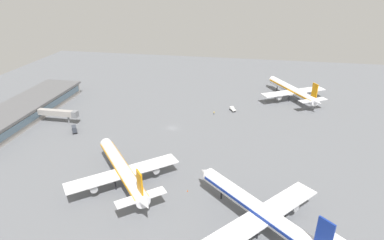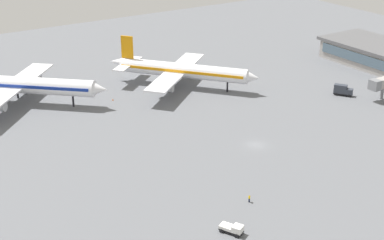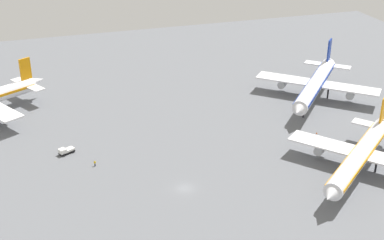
% 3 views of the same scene
% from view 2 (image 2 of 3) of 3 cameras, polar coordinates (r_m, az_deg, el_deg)
% --- Properties ---
extents(ground, '(288.00, 288.00, 0.00)m').
position_cam_2_polar(ground, '(135.74, 6.72, -2.61)').
color(ground, slate).
extents(airplane_at_gate, '(39.85, 42.70, 16.02)m').
position_cam_2_polar(airplane_at_gate, '(165.80, -17.66, 3.54)').
color(airplane_at_gate, white).
rests_on(airplane_at_gate, ground).
extents(airplane_taxiing, '(41.10, 36.39, 15.08)m').
position_cam_2_polar(airplane_taxiing, '(171.68, -1.15, 5.23)').
color(airplane_taxiing, white).
rests_on(airplane_taxiing, ground).
extents(pushback_tractor, '(4.79, 3.70, 1.90)m').
position_cam_2_polar(pushback_tractor, '(102.66, 4.28, -11.29)').
color(pushback_tractor, black).
rests_on(pushback_tractor, ground).
extents(catering_truck, '(5.71, 4.70, 3.30)m').
position_cam_2_polar(catering_truck, '(172.01, 15.51, 3.05)').
color(catering_truck, black).
rests_on(catering_truck, ground).
extents(ground_crew_worker, '(0.53, 0.53, 1.67)m').
position_cam_2_polar(ground_crew_worker, '(111.99, 6.03, -8.17)').
color(ground_crew_worker, '#1E2338').
rests_on(ground_crew_worker, ground).
extents(safety_cone_near_gate, '(0.44, 0.44, 0.60)m').
position_cam_2_polar(safety_cone_near_gate, '(163.94, -8.29, 2.15)').
color(safety_cone_near_gate, '#EA590C').
rests_on(safety_cone_near_gate, ground).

